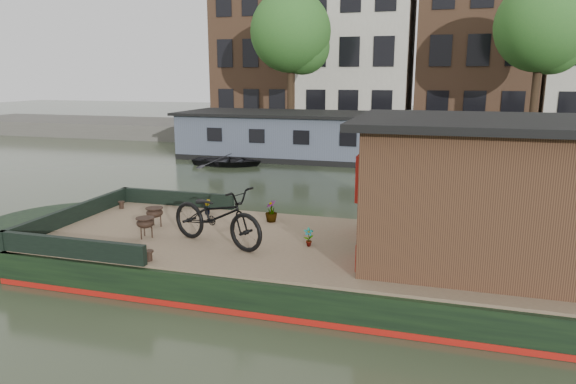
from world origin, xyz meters
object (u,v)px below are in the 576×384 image
(bicycle, at_px, (217,216))
(brazier_front, at_px, (146,228))
(cabin, at_px, (473,189))
(dinghy, at_px, (228,158))
(brazier_rear, at_px, (155,217))
(potted_plant_a, at_px, (309,237))

(bicycle, xyz_separation_m, brazier_front, (-1.51, -0.02, -0.36))
(brazier_front, bearing_deg, cabin, 5.49)
(bicycle, bearing_deg, brazier_front, 109.04)
(bicycle, relative_size, dinghy, 0.71)
(dinghy, bearing_deg, cabin, -143.78)
(cabin, xyz_separation_m, bicycle, (-4.49, -0.56, -0.67))
(brazier_front, height_order, brazier_rear, brazier_rear)
(bicycle, distance_m, dinghy, 12.66)
(bicycle, xyz_separation_m, potted_plant_a, (1.67, 0.38, -0.38))
(potted_plant_a, xyz_separation_m, dinghy, (-6.41, 11.32, -0.52))
(bicycle, bearing_deg, potted_plant_a, -58.72)
(cabin, height_order, bicycle, cabin)
(potted_plant_a, bearing_deg, brazier_rear, 174.59)
(potted_plant_a, height_order, brazier_rear, brazier_rear)
(brazier_front, bearing_deg, bicycle, 0.72)
(cabin, xyz_separation_m, brazier_rear, (-6.22, 0.15, -1.02))
(bicycle, bearing_deg, dinghy, 40.38)
(brazier_rear, xyz_separation_m, dinghy, (-3.01, 10.99, -0.55))
(potted_plant_a, relative_size, dinghy, 0.12)
(cabin, height_order, brazier_front, cabin)
(bicycle, distance_m, potted_plant_a, 1.75)
(cabin, distance_m, brazier_rear, 6.31)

